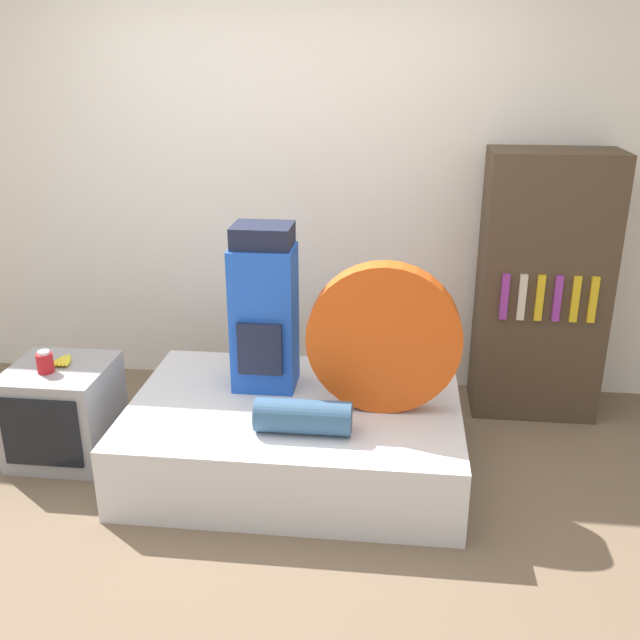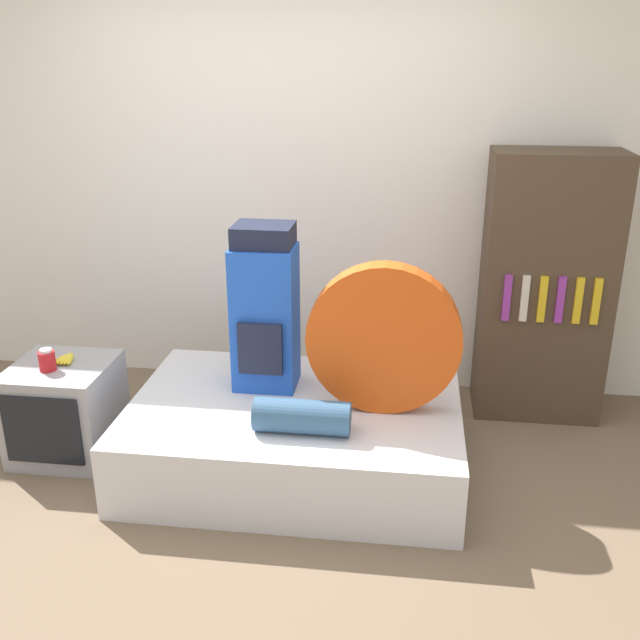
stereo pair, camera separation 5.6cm
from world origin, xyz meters
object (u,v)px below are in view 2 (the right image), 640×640
at_px(tent_bag, 384,339).
at_px(sleeping_roll, 302,416).
at_px(backpack, 265,310).
at_px(canister, 47,360).
at_px(television, 66,409).
at_px(bookshelf, 545,288).

bearing_deg(tent_bag, sleeping_roll, -141.20).
distance_m(backpack, tent_bag, 0.65).
bearing_deg(tent_bag, canister, -177.69).
bearing_deg(sleeping_roll, backpack, 118.65).
xyz_separation_m(backpack, sleeping_roll, (0.26, -0.48, -0.34)).
distance_m(sleeping_roll, canister, 1.36).
height_order(backpack, canister, backpack).
distance_m(backpack, sleeping_roll, 0.65).
bearing_deg(backpack, television, -168.93).
xyz_separation_m(sleeping_roll, bookshelf, (1.23, 1.11, 0.32)).
bearing_deg(canister, bookshelf, 19.11).
relative_size(backpack, sleeping_roll, 1.93).
distance_m(tent_bag, television, 1.74).
xyz_separation_m(backpack, tent_bag, (0.62, -0.20, -0.05)).
bearing_deg(television, tent_bag, 0.29).
height_order(tent_bag, bookshelf, bookshelf).
relative_size(backpack, tent_bag, 1.16).
relative_size(tent_bag, bookshelf, 0.48).
xyz_separation_m(sleeping_roll, canister, (-1.34, 0.22, 0.11)).
xyz_separation_m(sleeping_roll, television, (-1.31, 0.28, -0.20)).
height_order(television, canister, canister).
height_order(tent_bag, television, tent_bag).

